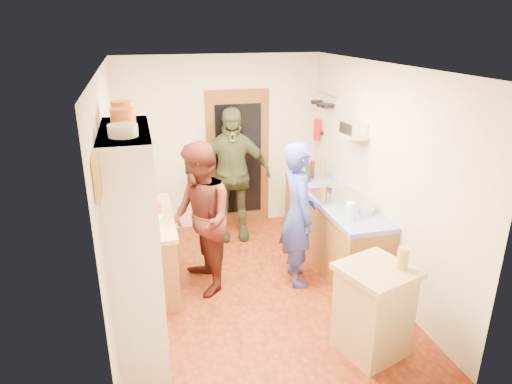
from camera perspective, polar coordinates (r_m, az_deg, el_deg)
name	(u,v)px	position (r m, az deg, el deg)	size (l,w,h in m)	color
floor	(255,290)	(5.61, -0.15, -12.13)	(3.00, 4.00, 0.02)	brown
ceiling	(255,65)	(4.75, -0.18, 15.61)	(3.00, 4.00, 0.02)	silver
wall_back	(221,144)	(6.91, -4.38, 6.03)	(3.00, 0.02, 2.60)	beige
wall_front	(326,281)	(3.30, 8.80, -10.96)	(3.00, 0.02, 2.60)	beige
wall_left	(112,200)	(4.90, -17.53, -0.99)	(0.02, 4.00, 2.60)	beige
wall_right	(378,177)	(5.58, 15.03, 1.87)	(0.02, 4.00, 2.60)	beige
door_frame	(238,159)	(6.98, -2.24, 4.11)	(0.95, 0.06, 2.10)	brown
door_glass	(239,160)	(6.95, -2.18, 4.03)	(0.70, 0.02, 1.70)	black
hutch_body	(136,251)	(4.23, -14.73, -7.10)	(0.40, 1.20, 2.20)	white
hutch_top_shelf	(124,132)	(3.87, -16.16, 7.26)	(0.40, 1.14, 0.04)	white
plate_stack	(123,130)	(3.60, -16.30, 7.41)	(0.22, 0.22, 0.09)	white
orange_pot_a	(123,118)	(3.90, -16.30, 8.85)	(0.20, 0.20, 0.16)	orange
orange_pot_b	(123,111)	(4.16, -16.27, 9.66)	(0.20, 0.20, 0.18)	orange
left_counter_base	(148,253)	(5.65, -13.30, -7.38)	(0.60, 1.40, 0.85)	#9F6B2E
left_counter_top	(145,218)	(5.46, -13.68, -3.19)	(0.64, 1.44, 0.05)	tan
toaster	(151,225)	(4.97, -13.03, -4.10)	(0.24, 0.16, 0.18)	white
kettle	(140,212)	(5.34, -14.28, -2.48)	(0.15, 0.15, 0.17)	white
orange_bowl	(151,207)	(5.56, -12.96, -1.88)	(0.22, 0.22, 0.10)	orange
chopping_board	(145,198)	(5.99, -13.69, -0.69)	(0.30, 0.22, 0.03)	tan
right_counter_base	(332,230)	(6.18, 9.53, -4.65)	(0.60, 2.20, 0.84)	#9F6B2E
right_counter_top	(334,198)	(6.00, 9.78, -0.76)	(0.62, 2.22, 0.06)	#2228B9
hob	(336,195)	(5.96, 9.94, -0.42)	(0.55, 0.58, 0.04)	silver
pot_on_hob	(333,190)	(5.89, 9.63, 0.20)	(0.19, 0.19, 0.12)	silver
bottle_a	(308,173)	(6.41, 6.49, 2.32)	(0.07, 0.07, 0.26)	#143F14
bottle_b	(312,169)	(6.60, 7.04, 2.81)	(0.06, 0.06, 0.26)	#591419
bottle_c	(323,169)	(6.58, 8.34, 2.84)	(0.07, 0.07, 0.29)	olive
paper_towel	(350,211)	(5.27, 11.68, -2.37)	(0.10, 0.10, 0.21)	white
mixing_bowl	(363,208)	(5.53, 13.25, -2.00)	(0.27, 0.27, 0.10)	silver
island_base	(373,312)	(4.60, 14.41, -14.38)	(0.55, 0.55, 0.86)	tan
island_top	(377,270)	(4.36, 14.94, -9.45)	(0.62, 0.62, 0.05)	tan
cutting_board	(370,269)	(4.35, 14.01, -9.27)	(0.35, 0.28, 0.02)	white
oil_jar	(403,258)	(4.36, 17.88, -7.87)	(0.10, 0.10, 0.21)	#AD9E2D
pan_rail	(327,94)	(6.72, 8.84, 11.98)	(0.02, 0.02, 0.65)	silver
pan_hang_a	(327,106)	(6.56, 8.90, 10.62)	(0.18, 0.18, 0.05)	black
pan_hang_b	(322,105)	(6.74, 8.21, 10.75)	(0.16, 0.16, 0.05)	black
pan_hang_c	(317,102)	(6.92, 7.57, 11.11)	(0.17, 0.17, 0.05)	black
wall_shelf	(353,136)	(5.79, 12.02, 6.91)	(0.26, 0.42, 0.03)	tan
radio	(353,128)	(5.77, 12.08, 7.78)	(0.22, 0.30, 0.15)	silver
ext_bracket	(321,133)	(6.99, 8.09, 7.33)	(0.06, 0.10, 0.04)	black
fire_extinguisher	(317,130)	(6.96, 7.65, 7.71)	(0.11, 0.11, 0.32)	red
picture_frame	(97,177)	(3.19, -19.27, 1.77)	(0.03, 0.25, 0.30)	gold
person_hob	(302,215)	(5.41, 5.73, -2.88)	(0.64, 0.42, 1.76)	#3039A8
person_left	(202,218)	(5.30, -6.82, -3.23)	(0.87, 0.68, 1.79)	#451A14
person_back	(232,175)	(6.52, -3.01, 2.18)	(1.14, 0.47, 1.94)	#323923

